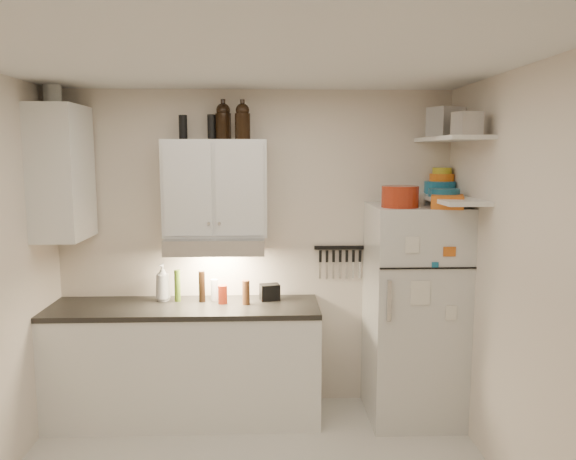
{
  "coord_description": "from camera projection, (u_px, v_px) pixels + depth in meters",
  "views": [
    {
      "loc": [
        0.1,
        -3.08,
        2.1
      ],
      "look_at": [
        0.25,
        0.9,
        1.55
      ],
      "focal_mm": 35.0,
      "sensor_mm": 36.0,
      "label": 1
    }
  ],
  "objects": [
    {
      "name": "right_wall",
      "position": [
        531.0,
        293.0,
        3.21
      ],
      "size": [
        0.02,
        3.0,
        2.6
      ],
      "primitive_type": "cube",
      "color": "beige",
      "rests_on": "ground"
    },
    {
      "name": "spice_jar",
      "position": [
        421.0,
        199.0,
        4.3
      ],
      "size": [
        0.07,
        0.07,
        0.09
      ],
      "primitive_type": "cylinder",
      "rotation": [
        0.0,
        0.0,
        0.31
      ],
      "color": "silver",
      "rests_on": "fridge"
    },
    {
      "name": "shelf_lo",
      "position": [
        449.0,
        199.0,
        4.16
      ],
      "size": [
        0.3,
        0.95,
        0.03
      ],
      "primitive_type": "cube",
      "color": "white",
      "rests_on": "right_wall"
    },
    {
      "name": "caddy",
      "position": [
        270.0,
        292.0,
        4.52
      ],
      "size": [
        0.17,
        0.14,
        0.13
      ],
      "primitive_type": "cube",
      "rotation": [
        0.0,
        0.0,
        0.22
      ],
      "color": "black",
      "rests_on": "countertop"
    },
    {
      "name": "growler_b",
      "position": [
        243.0,
        121.0,
        4.27
      ],
      "size": [
        0.15,
        0.15,
        0.28
      ],
      "primitive_type": null,
      "rotation": [
        0.0,
        0.0,
        -0.34
      ],
      "color": "black",
      "rests_on": "upper_cabinet"
    },
    {
      "name": "base_cabinet",
      "position": [
        186.0,
        364.0,
        4.43
      ],
      "size": [
        2.1,
        0.6,
        0.88
      ],
      "primitive_type": "cube",
      "color": "white",
      "rests_on": "floor"
    },
    {
      "name": "bowl_orange",
      "position": [
        442.0,
        177.0,
        4.51
      ],
      "size": [
        0.2,
        0.2,
        0.06
      ],
      "primitive_type": "cylinder",
      "color": "orange",
      "rests_on": "bowl_teal"
    },
    {
      "name": "upper_cabinet",
      "position": [
        216.0,
        188.0,
        4.39
      ],
      "size": [
        0.8,
        0.33,
        0.75
      ],
      "primitive_type": "cube",
      "color": "white",
      "rests_on": "back_wall"
    },
    {
      "name": "back_wall",
      "position": [
        255.0,
        250.0,
        4.65
      ],
      "size": [
        3.2,
        0.02,
        2.6
      ],
      "primitive_type": "cube",
      "color": "beige",
      "rests_on": "ground"
    },
    {
      "name": "side_cabinet",
      "position": [
        62.0,
        173.0,
        4.2
      ],
      "size": [
        0.33,
        0.55,
        1.0
      ],
      "primitive_type": "cube",
      "color": "white",
      "rests_on": "left_wall"
    },
    {
      "name": "dutch_oven",
      "position": [
        400.0,
        197.0,
        4.12
      ],
      "size": [
        0.32,
        0.32,
        0.16
      ],
      "primitive_type": "cylinder",
      "rotation": [
        0.0,
        0.0,
        0.21
      ],
      "color": "maroon",
      "rests_on": "fridge"
    },
    {
      "name": "plates",
      "position": [
        444.0,
        193.0,
        4.18
      ],
      "size": [
        0.26,
        0.26,
        0.06
      ],
      "primitive_type": "cylinder",
      "rotation": [
        0.0,
        0.0,
        0.15
      ],
      "color": "#176082",
      "rests_on": "shelf_lo"
    },
    {
      "name": "growler_a",
      "position": [
        223.0,
        121.0,
        4.35
      ],
      "size": [
        0.13,
        0.13,
        0.29
      ],
      "primitive_type": null,
      "rotation": [
        0.0,
        0.0,
        0.1
      ],
      "color": "black",
      "rests_on": "upper_cabinet"
    },
    {
      "name": "thermos_a",
      "position": [
        212.0,
        127.0,
        4.36
      ],
      "size": [
        0.09,
        0.09,
        0.19
      ],
      "primitive_type": "cylinder",
      "rotation": [
        0.0,
        0.0,
        0.34
      ],
      "color": "black",
      "rests_on": "upper_cabinet"
    },
    {
      "name": "range_hood",
      "position": [
        216.0,
        244.0,
        4.38
      ],
      "size": [
        0.76,
        0.46,
        0.12
      ],
      "primitive_type": "cube",
      "color": "silver",
      "rests_on": "back_wall"
    },
    {
      "name": "knife_strip",
      "position": [
        340.0,
        248.0,
        4.64
      ],
      "size": [
        0.42,
        0.02,
        0.03
      ],
      "primitive_type": "cube",
      "color": "black",
      "rests_on": "back_wall"
    },
    {
      "name": "stock_pot",
      "position": [
        448.0,
        124.0,
        4.31
      ],
      "size": [
        0.35,
        0.35,
        0.21
      ],
      "primitive_type": "cylinder",
      "rotation": [
        0.0,
        0.0,
        0.18
      ],
      "color": "silver",
      "rests_on": "shelf_hi"
    },
    {
      "name": "countertop",
      "position": [
        184.0,
        308.0,
        4.37
      ],
      "size": [
        2.1,
        0.62,
        0.04
      ],
      "primitive_type": "cube",
      "color": "black",
      "rests_on": "base_cabinet"
    },
    {
      "name": "clear_bottle",
      "position": [
        214.0,
        290.0,
        4.51
      ],
      "size": [
        0.07,
        0.07,
        0.17
      ],
      "primitive_type": "cylinder",
      "rotation": [
        0.0,
        0.0,
        0.39
      ],
      "color": "silver",
      "rests_on": "countertop"
    },
    {
      "name": "oil_bottle",
      "position": [
        177.0,
        286.0,
        4.47
      ],
      "size": [
        0.06,
        0.06,
        0.26
      ],
      "primitive_type": "cylinder",
      "rotation": [
        0.0,
        0.0,
        -0.17
      ],
      "color": "#446218",
      "rests_on": "countertop"
    },
    {
      "name": "fridge",
      "position": [
        414.0,
        313.0,
        4.41
      ],
      "size": [
        0.7,
        0.68,
        1.7
      ],
      "primitive_type": "cube",
      "color": "silver",
      "rests_on": "floor"
    },
    {
      "name": "side_jar",
      "position": [
        52.0,
        93.0,
        4.18
      ],
      "size": [
        0.18,
        0.18,
        0.18
      ],
      "primitive_type": "cylinder",
      "rotation": [
        0.0,
        0.0,
        -0.42
      ],
      "color": "silver",
      "rests_on": "side_cabinet"
    },
    {
      "name": "pepper_mill",
      "position": [
        246.0,
        292.0,
        4.39
      ],
      "size": [
        0.07,
        0.07,
        0.19
      ],
      "primitive_type": "cylinder",
      "rotation": [
        0.0,
        0.0,
        0.18
      ],
      "color": "brown",
      "rests_on": "countertop"
    },
    {
      "name": "vinegar_bottle",
      "position": [
        202.0,
        287.0,
        4.46
      ],
      "size": [
        0.06,
        0.06,
        0.25
      ],
      "primitive_type": "cylinder",
      "rotation": [
        0.0,
        0.0,
        -0.21
      ],
      "color": "black",
      "rests_on": "countertop"
    },
    {
      "name": "shelf_hi",
      "position": [
        451.0,
        139.0,
        4.1
      ],
      "size": [
        0.3,
        0.95,
        0.03
      ],
      "primitive_type": "cube",
      "color": "white",
      "rests_on": "right_wall"
    },
    {
      "name": "tin_a",
      "position": [
        445.0,
        122.0,
        3.99
      ],
      "size": [
        0.26,
        0.25,
        0.2
      ],
      "primitive_type": "cube",
      "rotation": [
        0.0,
        0.0,
        0.43
      ],
      "color": "#AAAAAD",
      "rests_on": "shelf_hi"
    },
    {
      "name": "bowl_teal",
      "position": [
        440.0,
        188.0,
        4.47
      ],
      "size": [
        0.24,
        0.24,
        0.1
      ],
      "primitive_type": "cylinder",
      "color": "#176082",
      "rests_on": "shelf_lo"
    },
    {
      "name": "book_stack",
      "position": [
        447.0,
        202.0,
        4.07
      ],
      "size": [
        0.3,
        0.34,
        0.09
      ],
      "primitive_type": "cube",
      "rotation": [
        0.0,
        0.0,
        -0.31
      ],
      "color": "#CD5E19",
      "rests_on": "fridge"
    },
    {
      "name": "red_jar",
      "position": [
        223.0,
        295.0,
        4.41
      ],
      "size": [
        0.08,
        0.08,
        0.15
      ],
      "primitive_type": "cylinder",
      "rotation": [
        0.0,
        0.0,
        -0.05
      ],
      "color": "maroon",
      "rests_on": "countertop"
    },
    {
      "name": "thermos_b",
      "position": [
        183.0,
        127.0,
        4.34
      ],
      "size": [
        0.07,
        0.07,
        0.19
      ],
      "primitive_type": "cylinder",
      "rotation": [
        0.0,
        0.0,
        0.15
      ],
      "color": "black",
      "rests_on": "upper_cabinet"
    },
    {
      "name": "soap_bottle",
      "position": [
        163.0,
        280.0,
        4.49
      ],
      "size": [
        0.16,
        0.16,
        0.33
      ],
      "primitive_type": "imported",
      "rotation": [
        0.0,
        0.0,
        -0.27
      ],
      "color": "white",
      "rests_on": "countertop"
    },
    {
      "name": "bowl_yellow",
      "position": [
        442.0,
        171.0,
        4.5
      ],
      "size": [
        0.15,
        0.15,
        0.05
      ],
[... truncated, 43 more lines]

